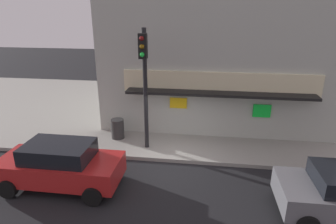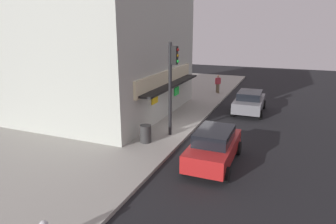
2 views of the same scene
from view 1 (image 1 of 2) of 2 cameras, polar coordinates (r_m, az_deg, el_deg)
ground_plane at (r=11.95m, az=0.68°, el=-9.96°), size 64.82×64.82×0.00m
sidewalk at (r=17.51m, az=3.23°, el=0.30°), size 43.22×12.35×0.16m
corner_building at (r=17.31m, az=9.96°, el=14.18°), size 11.42×9.79×8.31m
traffic_light at (r=11.69m, az=-4.66°, el=7.30°), size 0.32×0.58×5.07m
trash_can at (r=13.73m, az=-9.89°, el=-3.25°), size 0.60×0.60×0.92m
parked_car_red at (r=10.81m, az=-20.44°, el=-9.71°), size 4.18×1.99×1.63m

